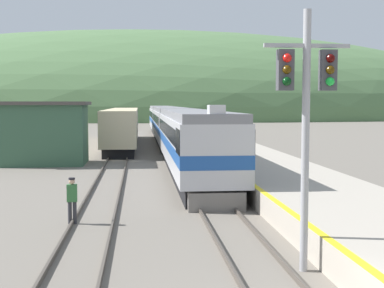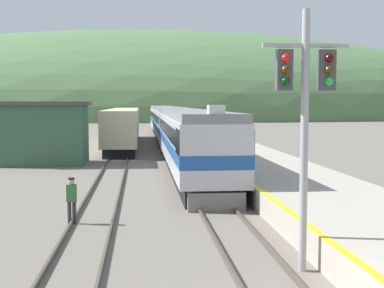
{
  "view_description": "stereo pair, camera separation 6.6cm",
  "coord_description": "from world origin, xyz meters",
  "px_view_note": "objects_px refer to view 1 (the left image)",
  "views": [
    {
      "loc": [
        -3.04,
        -9.05,
        4.33
      ],
      "look_at": [
        -0.48,
        17.12,
        2.3
      ],
      "focal_mm": 50.0,
      "sensor_mm": 36.0,
      "label": 1
    },
    {
      "loc": [
        -2.97,
        -9.06,
        4.33
      ],
      "look_at": [
        -0.48,
        17.12,
        2.3
      ],
      "focal_mm": 50.0,
      "sensor_mm": 36.0,
      "label": 2
    }
  ],
  "objects_px": {
    "siding_train": "(123,127)",
    "express_train_lead_car": "(191,140)",
    "signal_mast_main": "(306,103)",
    "carriage_second": "(170,125)",
    "carriage_third": "(162,119)",
    "track_worker": "(72,198)"
  },
  "relations": [
    {
      "from": "signal_mast_main",
      "to": "carriage_second",
      "type": "bearing_deg",
      "value": 91.6
    },
    {
      "from": "carriage_second",
      "to": "siding_train",
      "type": "height_order",
      "value": "carriage_second"
    },
    {
      "from": "express_train_lead_car",
      "to": "carriage_third",
      "type": "relative_size",
      "value": 1.08
    },
    {
      "from": "carriage_second",
      "to": "signal_mast_main",
      "type": "relative_size",
      "value": 3.05
    },
    {
      "from": "express_train_lead_car",
      "to": "carriage_third",
      "type": "height_order",
      "value": "express_train_lead_car"
    },
    {
      "from": "express_train_lead_car",
      "to": "siding_train",
      "type": "relative_size",
      "value": 0.77
    },
    {
      "from": "siding_train",
      "to": "signal_mast_main",
      "type": "bearing_deg",
      "value": -81.96
    },
    {
      "from": "express_train_lead_car",
      "to": "siding_train",
      "type": "distance_m",
      "value": 23.76
    },
    {
      "from": "express_train_lead_car",
      "to": "track_worker",
      "type": "xyz_separation_m",
      "value": [
        -5.47,
        -12.23,
        -1.18
      ]
    },
    {
      "from": "carriage_second",
      "to": "signal_mast_main",
      "type": "distance_m",
      "value": 40.64
    },
    {
      "from": "express_train_lead_car",
      "to": "siding_train",
      "type": "height_order",
      "value": "express_train_lead_car"
    },
    {
      "from": "express_train_lead_car",
      "to": "carriage_second",
      "type": "xyz_separation_m",
      "value": [
        0.0,
        22.26,
        -0.01
      ]
    },
    {
      "from": "carriage_third",
      "to": "signal_mast_main",
      "type": "height_order",
      "value": "signal_mast_main"
    },
    {
      "from": "carriage_second",
      "to": "track_worker",
      "type": "relative_size",
      "value": 12.19
    },
    {
      "from": "siding_train",
      "to": "express_train_lead_car",
      "type": "bearing_deg",
      "value": -78.49
    },
    {
      "from": "carriage_third",
      "to": "express_train_lead_car",
      "type": "bearing_deg",
      "value": -90.0
    },
    {
      "from": "carriage_second",
      "to": "signal_mast_main",
      "type": "bearing_deg",
      "value": -88.4
    },
    {
      "from": "track_worker",
      "to": "signal_mast_main",
      "type": "bearing_deg",
      "value": -42.55
    },
    {
      "from": "track_worker",
      "to": "express_train_lead_car",
      "type": "bearing_deg",
      "value": 65.9
    },
    {
      "from": "carriage_third",
      "to": "track_worker",
      "type": "height_order",
      "value": "carriage_third"
    },
    {
      "from": "carriage_third",
      "to": "signal_mast_main",
      "type": "xyz_separation_m",
      "value": [
        1.14,
        -61.76,
        2.22
      ]
    },
    {
      "from": "carriage_second",
      "to": "express_train_lead_car",
      "type": "bearing_deg",
      "value": -90.0
    }
  ]
}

